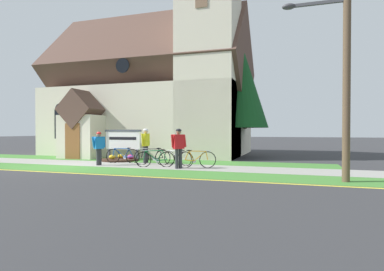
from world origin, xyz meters
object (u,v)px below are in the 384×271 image
object	(u,v)px
bicycle_green	(178,158)
cyclist_in_yellow_jersey	(146,143)
utility_pole	(343,40)
roadside_conifer	(237,79)
church_sign	(123,140)
bicycle_orange	(152,157)
bicycle_red	(123,156)
bicycle_yellow	(196,159)
cyclist_in_orange_jersey	(99,146)
cyclist_in_blue_jersey	(179,145)
bicycle_black	(155,159)

from	to	relation	value
bicycle_green	cyclist_in_yellow_jersey	world-z (taller)	cyclist_in_yellow_jersey
utility_pole	roadside_conifer	bearing A→B (deg)	119.01
bicycle_green	roadside_conifer	world-z (taller)	roadside_conifer
church_sign	bicycle_orange	xyz separation A→B (m)	(2.67, -1.81, -0.74)
bicycle_red	bicycle_orange	bearing A→B (deg)	-9.27
church_sign	bicycle_yellow	xyz separation A→B (m)	(5.05, -2.30, -0.74)
bicycle_yellow	utility_pole	world-z (taller)	utility_pole
church_sign	roadside_conifer	bearing A→B (deg)	37.37
bicycle_yellow	cyclist_in_orange_jersey	world-z (taller)	cyclist_in_orange_jersey
cyclist_in_yellow_jersey	bicycle_orange	bearing A→B (deg)	-43.76
cyclist_in_orange_jersey	cyclist_in_yellow_jersey	bearing A→B (deg)	44.22
cyclist_in_yellow_jersey	cyclist_in_blue_jersey	bearing A→B (deg)	-35.01
bicycle_red	cyclist_in_yellow_jersey	size ratio (longest dim) A/B	1.01
cyclist_in_blue_jersey	cyclist_in_orange_jersey	xyz separation A→B (m)	(-4.09, 0.06, -0.11)
bicycle_yellow	roadside_conifer	bearing A→B (deg)	83.98
bicycle_yellow	bicycle_green	size ratio (longest dim) A/B	1.04
cyclist_in_orange_jersey	utility_pole	world-z (taller)	utility_pole
bicycle_green	bicycle_black	world-z (taller)	bicycle_black
church_sign	cyclist_in_blue_jersey	size ratio (longest dim) A/B	1.32
bicycle_green	cyclist_in_yellow_jersey	bearing A→B (deg)	167.97
bicycle_black	roadside_conifer	bearing A→B (deg)	69.83
bicycle_orange	cyclist_in_orange_jersey	distance (m)	2.60
bicycle_yellow	cyclist_in_orange_jersey	size ratio (longest dim) A/B	1.06
bicycle_green	utility_pole	size ratio (longest dim) A/B	0.20
cyclist_in_yellow_jersey	bicycle_green	bearing A→B (deg)	-12.03
roadside_conifer	bicycle_yellow	bearing A→B (deg)	-96.02
bicycle_red	bicycle_yellow	bearing A→B (deg)	-10.59
cyclist_in_yellow_jersey	roadside_conifer	xyz separation A→B (m)	(3.75, 5.57, 3.94)
bicycle_orange	bicycle_green	world-z (taller)	bicycle_orange
utility_pole	cyclist_in_yellow_jersey	bearing A→B (deg)	158.85
bicycle_yellow	cyclist_in_blue_jersey	distance (m)	1.07
cyclist_in_blue_jersey	cyclist_in_orange_jersey	bearing A→B (deg)	179.10
bicycle_orange	cyclist_in_orange_jersey	world-z (taller)	cyclist_in_orange_jersey
cyclist_in_blue_jersey	bicycle_orange	bearing A→B (deg)	148.91
cyclist_in_orange_jersey	bicycle_red	bearing A→B (deg)	66.80
bicycle_red	roadside_conifer	size ratio (longest dim) A/B	0.22
bicycle_orange	utility_pole	size ratio (longest dim) A/B	0.22
utility_pole	roadside_conifer	world-z (taller)	utility_pole
bicycle_orange	bicycle_red	size ratio (longest dim) A/B	1.00
bicycle_orange	bicycle_green	xyz separation A→B (m)	(1.23, 0.23, -0.03)
church_sign	bicycle_orange	size ratio (longest dim) A/B	1.29
bicycle_green	roadside_conifer	bearing A→B (deg)	72.69
bicycle_green	bicycle_yellow	bearing A→B (deg)	-31.93
cyclist_in_blue_jersey	roadside_conifer	xyz separation A→B (m)	(1.34, 7.27, 3.95)
bicycle_black	bicycle_yellow	bearing A→B (deg)	9.34
bicycle_yellow	church_sign	bearing A→B (deg)	155.56
cyclist_in_blue_jersey	cyclist_in_orange_jersey	distance (m)	4.09
cyclist_in_blue_jersey	bicycle_yellow	bearing A→B (deg)	42.07
bicycle_red	utility_pole	distance (m)	11.12
bicycle_orange	utility_pole	distance (m)	9.48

